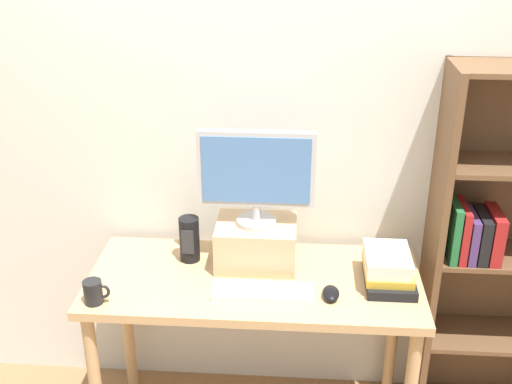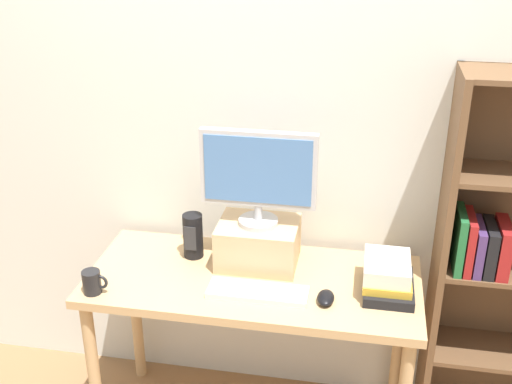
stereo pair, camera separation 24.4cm
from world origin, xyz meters
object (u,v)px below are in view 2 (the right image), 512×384
desk_speaker (193,236)px  computer_mouse (326,298)px  keyboard (258,292)px  coffee_mug (92,282)px  book_stack (388,276)px  riser_box (259,243)px  desk (253,299)px  computer_monitor (259,174)px

desk_speaker → computer_mouse: bearing=-22.7°
keyboard → computer_mouse: (0.26, -0.00, 0.01)m
keyboard → coffee_mug: bearing=-171.0°
keyboard → book_stack: (0.48, 0.12, 0.05)m
keyboard → coffee_mug: coffee_mug is taller
riser_box → keyboard: 0.25m
keyboard → book_stack: 0.50m
coffee_mug → desk: bearing=20.4°
desk → computer_mouse: computer_mouse is taller
computer_mouse → riser_box: bearing=141.0°
computer_monitor → computer_mouse: 0.54m
computer_monitor → computer_mouse: (0.29, -0.24, -0.38)m
coffee_mug → desk_speaker: size_ratio=0.53×
computer_monitor → keyboard: size_ratio=1.20×
computer_mouse → desk_speaker: bearing=157.3°
computer_mouse → book_stack: (0.22, 0.12, 0.04)m
coffee_mug → computer_monitor: bearing=29.8°
desk → keyboard: (0.04, -0.12, 0.11)m
computer_mouse → coffee_mug: coffee_mug is taller
riser_box → coffee_mug: (-0.58, -0.34, -0.04)m
riser_box → computer_monitor: computer_monitor is taller
desk → riser_box: (0.00, 0.12, 0.19)m
riser_box → coffee_mug: bearing=-150.1°
book_stack → desk_speaker: desk_speaker is taller
desk → riser_box: size_ratio=4.09×
desk → keyboard: size_ratio=3.46×
keyboard → desk: bearing=109.3°
riser_box → coffee_mug: 0.67m
riser_box → computer_mouse: (0.29, -0.24, -0.07)m
desk → desk_speaker: (-0.28, 0.12, 0.20)m
desk → computer_mouse: (0.30, -0.12, 0.12)m
book_stack → riser_box: bearing=167.6°
computer_monitor → keyboard: (0.04, -0.24, -0.38)m
keyboard → computer_mouse: computer_mouse is taller
riser_box → keyboard: bearing=-81.1°
desk → coffee_mug: size_ratio=13.14×
coffee_mug → desk_speaker: 0.46m
keyboard → desk_speaker: desk_speaker is taller
computer_mouse → coffee_mug: size_ratio=1.04×
desk → computer_monitor: computer_monitor is taller
desk → coffee_mug: coffee_mug is taller
keyboard → computer_mouse: 0.26m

